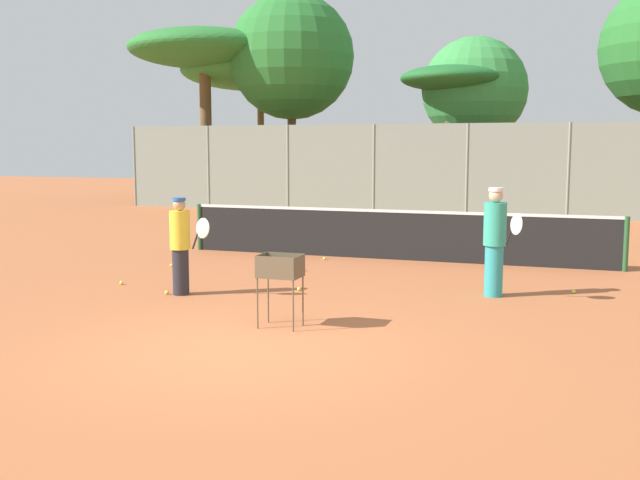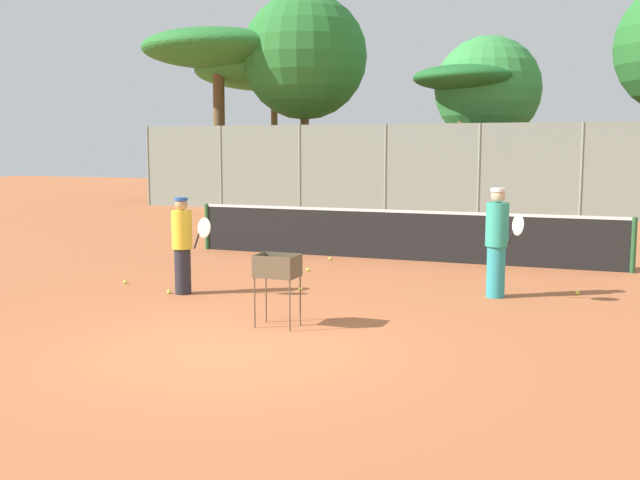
{
  "view_description": "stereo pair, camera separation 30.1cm",
  "coord_description": "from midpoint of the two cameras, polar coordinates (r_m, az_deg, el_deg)",
  "views": [
    {
      "loc": [
        3.79,
        -7.88,
        2.43
      ],
      "look_at": [
        0.05,
        2.75,
        1.0
      ],
      "focal_mm": 42.0,
      "sensor_mm": 36.0,
      "label": 1
    },
    {
      "loc": [
        4.07,
        -7.78,
        2.43
      ],
      "look_at": [
        0.05,
        2.75,
        1.0
      ],
      "focal_mm": 42.0,
      "sensor_mm": 36.0,
      "label": 2
    }
  ],
  "objects": [
    {
      "name": "tree_5",
      "position": [
        33.94,
        -3.27,
        12.71
      ],
      "size": [
        7.0,
        7.0,
        6.57
      ],
      "color": "brown",
      "rests_on": "ground_plane"
    },
    {
      "name": "parked_car",
      "position": [
        30.96,
        13.51,
        3.75
      ],
      "size": [
        4.2,
        1.7,
        1.6
      ],
      "color": "white",
      "rests_on": "ground_plane"
    },
    {
      "name": "player_white_outfit",
      "position": [
        12.39,
        -9.74,
        -0.31
      ],
      "size": [
        0.86,
        0.38,
        1.59
      ],
      "rotation": [
        0.0,
        0.0,
        6.0
      ],
      "color": "#26262D",
      "rests_on": "ground_plane"
    },
    {
      "name": "tennis_ball_3",
      "position": [
        13.63,
        -14.0,
        -3.12
      ],
      "size": [
        0.07,
        0.07,
        0.07
      ],
      "primitive_type": "sphere",
      "color": "#D1E54C",
      "rests_on": "ground_plane"
    },
    {
      "name": "tennis_ball_0",
      "position": [
        15.37,
        -10.29,
        -1.86
      ],
      "size": [
        0.07,
        0.07,
        0.07
      ],
      "primitive_type": "sphere",
      "color": "#D1E54C",
      "rests_on": "ground_plane"
    },
    {
      "name": "tennis_ball_4",
      "position": [
        13.0,
        19.64,
        -3.82
      ],
      "size": [
        0.07,
        0.07,
        0.07
      ],
      "primitive_type": "sphere",
      "color": "#D1E54C",
      "rests_on": "ground_plane"
    },
    {
      "name": "tree_4",
      "position": [
        32.13,
        -7.5,
        14.1
      ],
      "size": [
        6.25,
        6.25,
        7.17
      ],
      "color": "brown",
      "rests_on": "ground_plane"
    },
    {
      "name": "tree_1",
      "position": [
        31.22,
        -0.91,
        13.78
      ],
      "size": [
        5.08,
        5.08,
        8.55
      ],
      "color": "brown",
      "rests_on": "ground_plane"
    },
    {
      "name": "tennis_ball_2",
      "position": [
        14.54,
        -0.33,
        -2.26
      ],
      "size": [
        0.07,
        0.07,
        0.07
      ],
      "primitive_type": "sphere",
      "color": "#D1E54C",
      "rests_on": "ground_plane"
    },
    {
      "name": "tennis_ball_6",
      "position": [
        15.94,
        1.31,
        -1.42
      ],
      "size": [
        0.07,
        0.07,
        0.07
      ],
      "primitive_type": "sphere",
      "color": "#D1E54C",
      "rests_on": "ground_plane"
    },
    {
      "name": "tennis_ball_5",
      "position": [
        12.59,
        -0.79,
        -3.75
      ],
      "size": [
        0.07,
        0.07,
        0.07
      ],
      "primitive_type": "sphere",
      "color": "#D1E54C",
      "rests_on": "ground_plane"
    },
    {
      "name": "ball_cart",
      "position": [
        10.0,
        -2.48,
        -2.46
      ],
      "size": [
        0.56,
        0.41,
        0.98
      ],
      "color": "brown",
      "rests_on": "ground_plane"
    },
    {
      "name": "tree_2",
      "position": [
        29.88,
        12.95,
        11.05
      ],
      "size": [
        4.05,
        4.05,
        6.57
      ],
      "color": "brown",
      "rests_on": "ground_plane"
    },
    {
      "name": "tree_3",
      "position": [
        28.84,
        11.18,
        11.76
      ],
      "size": [
        3.76,
        3.76,
        5.38
      ],
      "color": "brown",
      "rests_on": "ground_plane"
    },
    {
      "name": "tennis_net",
      "position": [
        16.01,
        6.53,
        0.47
      ],
      "size": [
        9.36,
        0.1,
        1.07
      ],
      "color": "#26592D",
      "rests_on": "ground_plane"
    },
    {
      "name": "tennis_ball_1",
      "position": [
        12.57,
        -10.77,
        -3.89
      ],
      "size": [
        0.07,
        0.07,
        0.07
      ],
      "primitive_type": "sphere",
      "color": "#D1E54C",
      "rests_on": "ground_plane"
    },
    {
      "name": "back_fence",
      "position": [
        26.32,
        12.34,
        5.24
      ],
      "size": [
        26.66,
        0.08,
        3.19
      ],
      "color": "gray",
      "rests_on": "ground_plane"
    },
    {
      "name": "player_red_cap",
      "position": [
        12.3,
        14.02,
        -0.07
      ],
      "size": [
        0.69,
        0.74,
        1.76
      ],
      "rotation": [
        0.0,
        0.0,
        5.45
      ],
      "color": "teal",
      "rests_on": "ground_plane"
    },
    {
      "name": "ground_plane",
      "position": [
        9.09,
        -5.6,
        -8.31
      ],
      "size": [
        80.0,
        80.0,
        0.0
      ],
      "primitive_type": "plane",
      "color": "#B26038"
    }
  ]
}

